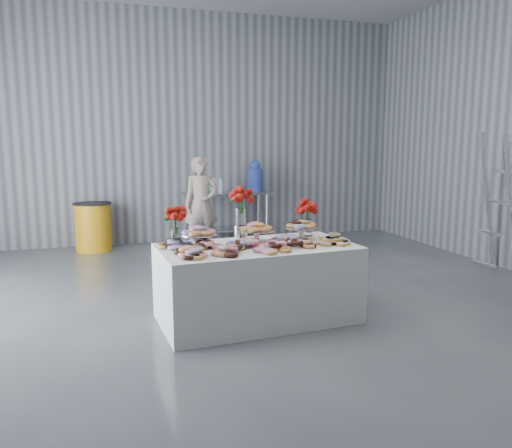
{
  "coord_description": "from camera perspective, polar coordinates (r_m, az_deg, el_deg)",
  "views": [
    {
      "loc": [
        -1.35,
        -4.37,
        1.74
      ],
      "look_at": [
        0.19,
        0.7,
        0.88
      ],
      "focal_mm": 35.0,
      "sensor_mm": 36.0,
      "label": 1
    }
  ],
  "objects": [
    {
      "name": "drink_bottles",
      "position": [
        8.57,
        -5.23,
        4.43
      ],
      "size": [
        0.54,
        0.08,
        0.27
      ],
      "primitive_type": null,
      "color": "#268C33",
      "rests_on": "prep_table"
    },
    {
      "name": "water_jug",
      "position": [
        8.86,
        -0.15,
        5.36
      ],
      "size": [
        0.28,
        0.28,
        0.55
      ],
      "color": "blue",
      "rests_on": "prep_table"
    },
    {
      "name": "bouquet_right",
      "position": [
        5.39,
        5.93,
        1.76
      ],
      "size": [
        0.26,
        0.26,
        0.42
      ],
      "color": "white",
      "rests_on": "display_table"
    },
    {
      "name": "danish_pile",
      "position": [
        5.06,
        8.71,
        -1.55
      ],
      "size": [
        0.48,
        0.48,
        0.11
      ],
      "primitive_type": null,
      "color": "silver",
      "rests_on": "display_table"
    },
    {
      "name": "bouquet_left",
      "position": [
        4.86,
        -9.2,
        0.87
      ],
      "size": [
        0.26,
        0.26,
        0.42
      ],
      "color": "white",
      "rests_on": "display_table"
    },
    {
      "name": "bouquet_center",
      "position": [
        5.13,
        -1.79,
        2.36
      ],
      "size": [
        0.26,
        0.26,
        0.57
      ],
      "color": "silver",
      "rests_on": "display_table"
    },
    {
      "name": "person",
      "position": [
        8.11,
        -6.26,
        2.27
      ],
      "size": [
        0.57,
        0.38,
        1.54
      ],
      "primitive_type": "imported",
      "rotation": [
        0.0,
        0.0,
        -0.01
      ],
      "color": "#CC8C93",
      "rests_on": "ground"
    },
    {
      "name": "stepladder",
      "position": [
        7.51,
        26.01,
        2.22
      ],
      "size": [
        0.6,
        0.48,
        1.91
      ],
      "primitive_type": null,
      "rotation": [
        0.0,
        -0.19,
        0.0
      ],
      "color": "silver",
      "rests_on": "ground"
    },
    {
      "name": "donut_mounds",
      "position": [
        4.83,
        0.33,
        -2.08
      ],
      "size": [
        1.86,
        0.93,
        0.09
      ],
      "primitive_type": null,
      "rotation": [
        0.0,
        0.0,
        0.07
      ],
      "color": "#E29052",
      "rests_on": "display_table"
    },
    {
      "name": "display_table",
      "position": [
        4.98,
        0.15,
        -6.72
      ],
      "size": [
        1.97,
        1.14,
        0.75
      ],
      "primitive_type": "cube",
      "rotation": [
        0.0,
        0.0,
        0.07
      ],
      "color": "silver",
      "rests_on": "ground"
    },
    {
      "name": "cake_stand_right",
      "position": [
        5.22,
        5.19,
        -0.22
      ],
      "size": [
        0.36,
        0.36,
        0.17
      ],
      "color": "silver",
      "rests_on": "display_table"
    },
    {
      "name": "cake_stand_mid",
      "position": [
        5.02,
        0.06,
        -0.56
      ],
      "size": [
        0.36,
        0.36,
        0.17
      ],
      "color": "silver",
      "rests_on": "display_table"
    },
    {
      "name": "prep_table",
      "position": [
        8.78,
        -3.28,
        1.84
      ],
      "size": [
        1.5,
        0.6,
        0.9
      ],
      "color": "silver",
      "rests_on": "ground"
    },
    {
      "name": "cake_stand_left",
      "position": [
        4.83,
        -6.58,
        -0.99
      ],
      "size": [
        0.36,
        0.36,
        0.17
      ],
      "color": "silver",
      "rests_on": "display_table"
    },
    {
      "name": "room_walls",
      "position": [
        4.65,
        -3.48,
        20.32
      ],
      "size": [
        8.04,
        9.04,
        4.02
      ],
      "color": "gray",
      "rests_on": "ground"
    },
    {
      "name": "ground",
      "position": [
        4.89,
        0.2,
        -11.64
      ],
      "size": [
        9.0,
        9.0,
        0.0
      ],
      "primitive_type": "plane",
      "color": "#3B3E43",
      "rests_on": "ground"
    },
    {
      "name": "trash_barrel",
      "position": [
        8.58,
        -18.12,
        -0.3
      ],
      "size": [
        0.62,
        0.62,
        0.79
      ],
      "rotation": [
        0.0,
        0.0,
        -0.18
      ],
      "color": "orange",
      "rests_on": "ground"
    }
  ]
}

